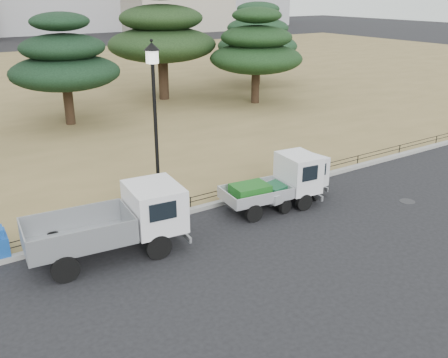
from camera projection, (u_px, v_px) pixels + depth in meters
ground at (256, 232)px, 17.08m from camera, size 220.00×220.00×0.00m
lawn at (31, 90)px, 40.86m from camera, size 120.00×56.00×0.15m
curb at (215, 204)px, 19.08m from camera, size 120.00×0.25×0.16m
truck_large at (116, 221)px, 15.24m from camera, size 4.92×2.34×2.07m
truck_kei_front at (278, 183)px, 18.70m from camera, size 3.84×1.97×1.95m
truck_kei_rear at (295, 180)px, 19.39m from camera, size 3.27×1.75×1.63m
street_lamp at (154, 102)px, 16.69m from camera, size 0.54×0.54×6.04m
pipe_fence at (213, 194)px, 19.07m from camera, size 38.00×0.04×0.40m
manhole at (407, 201)px, 19.51m from camera, size 0.60×0.60×0.01m
pine_center_left at (64, 61)px, 28.82m from camera, size 6.36×6.36×6.47m
pine_center_right at (162, 33)px, 35.33m from camera, size 7.72×7.72×8.19m
pine_east_near at (256, 49)px, 34.45m from camera, size 6.46×6.46×6.53m
pine_east_far at (258, 37)px, 41.47m from camera, size 6.67×6.67×6.70m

